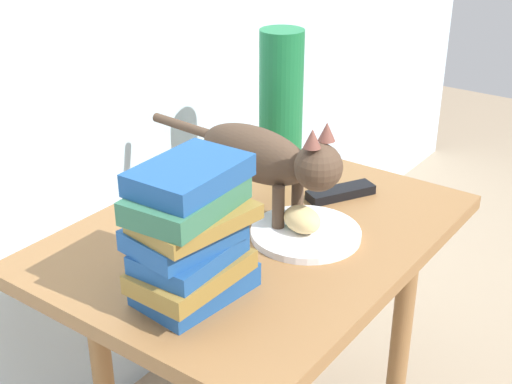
# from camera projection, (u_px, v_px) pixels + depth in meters

# --- Properties ---
(side_table) EXTENTS (0.80, 0.61, 0.60)m
(side_table) POSITION_uv_depth(u_px,v_px,m) (256.00, 266.00, 1.40)
(side_table) COLOR olive
(side_table) RESTS_ON ground
(plate) EXTENTS (0.21, 0.21, 0.01)m
(plate) POSITION_uv_depth(u_px,v_px,m) (306.00, 233.00, 1.34)
(plate) COLOR white
(plate) RESTS_ON side_table
(bread_roll) EXTENTS (0.08, 0.09, 0.05)m
(bread_roll) POSITION_uv_depth(u_px,v_px,m) (302.00, 219.00, 1.32)
(bread_roll) COLOR #E0BC7A
(bread_roll) RESTS_ON plate
(cat) EXTENTS (0.11, 0.48, 0.23)m
(cat) POSITION_uv_depth(u_px,v_px,m) (266.00, 158.00, 1.35)
(cat) COLOR #4C3828
(cat) RESTS_ON side_table
(book_stack) EXTENTS (0.22, 0.16, 0.24)m
(book_stack) POSITION_uv_depth(u_px,v_px,m) (190.00, 236.00, 1.10)
(book_stack) COLOR #1E4C8C
(book_stack) RESTS_ON side_table
(green_vase) EXTENTS (0.10, 0.10, 0.32)m
(green_vase) POSITION_uv_depth(u_px,v_px,m) (281.00, 101.00, 1.57)
(green_vase) COLOR #196B38
(green_vase) RESTS_ON side_table
(candle_jar) EXTENTS (0.07, 0.07, 0.08)m
(candle_jar) POSITION_uv_depth(u_px,v_px,m) (174.00, 188.00, 1.45)
(candle_jar) COLOR silver
(candle_jar) RESTS_ON side_table
(tv_remote) EXTENTS (0.15, 0.11, 0.02)m
(tv_remote) POSITION_uv_depth(u_px,v_px,m) (341.00, 192.00, 1.49)
(tv_remote) COLOR black
(tv_remote) RESTS_ON side_table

